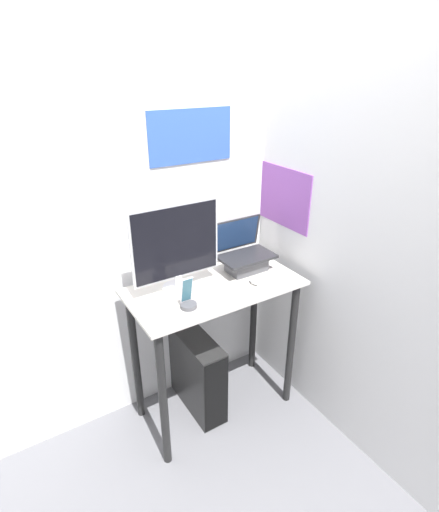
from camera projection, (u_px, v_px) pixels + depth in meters
The scene contains 10 objects.
ground_plane at pixel (237, 432), 2.49m from camera, with size 12.00×12.00×0.00m, color slate.
wall_back at pixel (185, 208), 2.39m from camera, with size 6.00×0.06×2.60m.
wall_side_right at pixel (328, 219), 2.21m from camera, with size 0.06×6.00×2.60m.
desk at pixel (215, 317), 2.38m from camera, with size 1.00×0.51×0.93m.
laptop at pixel (245, 257), 2.43m from camera, with size 0.33×0.24×0.31m.
monitor at pixel (176, 249), 2.14m from camera, with size 0.51×0.18×0.50m.
keyboard at pixel (230, 293), 2.19m from camera, with size 0.28×0.11×0.02m.
mouse at pixel (254, 282), 2.30m from camera, with size 0.04×0.07×0.03m.
cell_phone at pixel (188, 301), 2.06m from camera, with size 0.09×0.09×0.17m.
computer_tower at pixel (197, 372), 2.59m from camera, with size 0.17×0.48×0.54m.
Camera 1 is at (-1.03, -1.45, 2.07)m, focal length 28.00 mm.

